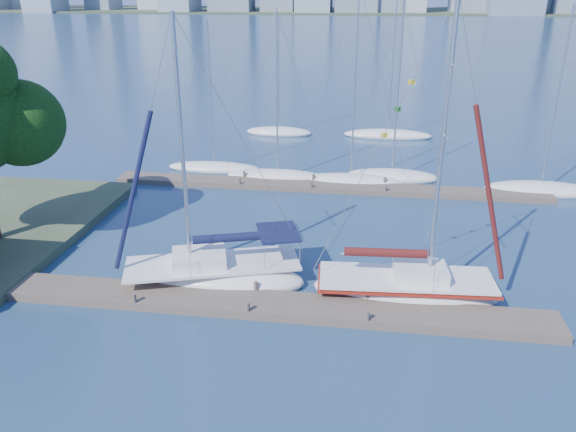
# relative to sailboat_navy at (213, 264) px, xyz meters

# --- Properties ---
(ground) EXTENTS (700.00, 700.00, 0.00)m
(ground) POSITION_rel_sailboat_navy_xyz_m (2.30, -2.06, -0.96)
(ground) COLOR #172F4C
(ground) RESTS_ON ground
(near_dock) EXTENTS (26.00, 2.00, 0.40)m
(near_dock) POSITION_rel_sailboat_navy_xyz_m (2.30, -2.06, -0.76)
(near_dock) COLOR brown
(near_dock) RESTS_ON ground
(far_dock) EXTENTS (30.00, 1.80, 0.36)m
(far_dock) POSITION_rel_sailboat_navy_xyz_m (4.30, 13.94, -0.78)
(far_dock) COLOR brown
(far_dock) RESTS_ON ground
(far_shore) EXTENTS (800.00, 100.00, 1.50)m
(far_shore) POSITION_rel_sailboat_navy_xyz_m (2.30, 317.94, -0.96)
(far_shore) COLOR #38472D
(far_shore) RESTS_ON ground
(sailboat_navy) EXTENTS (9.20, 5.40, 12.81)m
(sailboat_navy) POSITION_rel_sailboat_navy_xyz_m (0.00, 0.00, 0.00)
(sailboat_navy) COLOR white
(sailboat_navy) RESTS_ON ground
(sailboat_maroon) EXTENTS (8.52, 3.29, 13.53)m
(sailboat_maroon) POSITION_rel_sailboat_navy_xyz_m (9.00, -0.05, 0.10)
(sailboat_maroon) COLOR white
(sailboat_maroon) RESTS_ON ground
(bg_boat_0) EXTENTS (7.50, 3.79, 11.21)m
(bg_boat_0) POSITION_rel_sailboat_navy_xyz_m (-4.53, 17.05, -0.74)
(bg_boat_0) COLOR white
(bg_boat_0) RESTS_ON ground
(bg_boat_1) EXTENTS (7.71, 5.10, 12.07)m
(bg_boat_1) POSITION_rel_sailboat_navy_xyz_m (0.60, 15.54, -0.71)
(bg_boat_1) COLOR white
(bg_boat_1) RESTS_ON ground
(bg_boat_2) EXTENTS (7.54, 2.45, 13.77)m
(bg_boat_2) POSITION_rel_sailboat_navy_xyz_m (5.91, 15.33, -0.70)
(bg_boat_2) COLOR white
(bg_boat_2) RESTS_ON ground
(bg_boat_3) EXTENTS (7.08, 4.18, 12.73)m
(bg_boat_3) POSITION_rel_sailboat_navy_xyz_m (8.84, 16.75, -0.69)
(bg_boat_3) COLOR white
(bg_boat_3) RESTS_ON ground
(bg_boat_5) EXTENTS (7.57, 2.58, 12.50)m
(bg_boat_5) POSITION_rel_sailboat_navy_xyz_m (18.81, 15.23, -0.69)
(bg_boat_5) COLOR white
(bg_boat_5) RESTS_ON ground
(bg_boat_6) EXTENTS (6.42, 2.61, 10.94)m
(bg_boat_6) POSITION_rel_sailboat_navy_xyz_m (-1.42, 28.91, -0.72)
(bg_boat_6) COLOR white
(bg_boat_6) RESTS_ON ground
(bg_boat_7) EXTENTS (8.39, 4.94, 13.96)m
(bg_boat_7) POSITION_rel_sailboat_navy_xyz_m (8.81, 29.24, -0.69)
(bg_boat_7) COLOR white
(bg_boat_7) RESTS_ON ground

